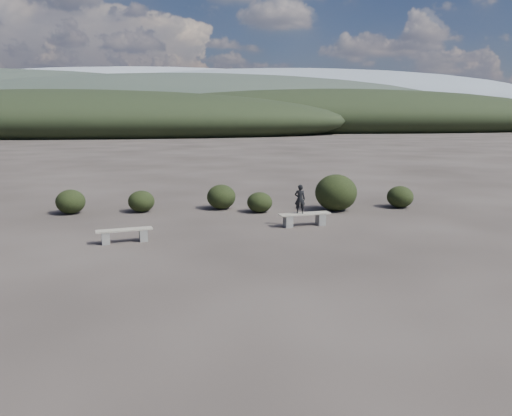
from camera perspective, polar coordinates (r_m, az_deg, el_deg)
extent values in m
plane|color=#2B2521|center=(12.14, 1.38, -8.16)|extent=(1200.00, 1200.00, 0.00)
cube|color=slate|center=(15.98, -16.81, -3.31)|extent=(0.30, 0.37, 0.38)
cube|color=slate|center=(16.06, -12.76, -3.04)|extent=(0.30, 0.37, 0.38)
cube|color=gray|center=(15.96, -14.81, -2.43)|extent=(1.74, 0.71, 0.05)
cube|color=slate|center=(17.62, 3.68, -1.53)|extent=(0.32, 0.40, 0.42)
cube|color=slate|center=(18.09, 7.39, -1.28)|extent=(0.32, 0.40, 0.42)
cube|color=gray|center=(17.80, 5.58, -0.67)|extent=(1.92, 0.71, 0.05)
imported|color=black|center=(17.63, 5.04, 1.03)|extent=(0.42, 0.32, 1.03)
ellipsoid|color=black|center=(20.85, -12.97, 0.75)|extent=(1.07, 1.07, 0.88)
ellipsoid|color=black|center=(20.99, -3.99, 1.28)|extent=(1.21, 1.21, 1.03)
ellipsoid|color=black|center=(20.23, 0.42, 0.66)|extent=(1.03, 1.03, 0.83)
ellipsoid|color=black|center=(20.81, 9.13, 1.75)|extent=(1.72, 1.72, 1.51)
ellipsoid|color=black|center=(22.14, 16.15, 1.24)|extent=(1.11, 1.11, 0.93)
ellipsoid|color=black|center=(21.28, -20.43, 0.68)|extent=(1.15, 1.15, 0.97)
ellipsoid|color=black|center=(104.00, -20.52, 9.26)|extent=(110.00, 40.00, 12.00)
ellipsoid|color=black|center=(126.81, 9.68, 10.10)|extent=(120.00, 44.00, 14.00)
ellipsoid|color=#303A30|center=(171.38, -6.86, 11.01)|extent=(190.00, 64.00, 24.00)
ellipsoid|color=gray|center=(319.58, 5.77, 11.61)|extent=(340.00, 110.00, 44.00)
ellipsoid|color=#8A929C|center=(412.42, -11.48, 11.59)|extent=(460.00, 140.00, 56.00)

